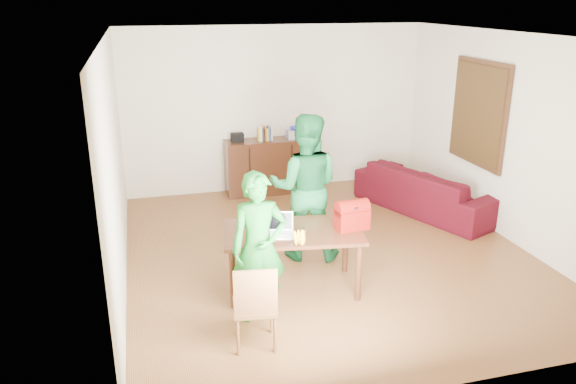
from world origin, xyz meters
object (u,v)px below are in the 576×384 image
object	(u,v)px
person_far	(305,187)
sofa	(427,190)
chair	(255,322)
laptop	(279,232)
person_near	(259,248)
red_bag	(352,217)
table	(293,238)
bottle	(303,235)

from	to	relation	value
person_far	sofa	world-z (taller)	person_far
sofa	chair	bearing A→B (deg)	107.94
person_far	laptop	size ratio (longest dim) A/B	5.18
chair	person_near	distance (m)	0.73
person_far	laptop	xyz separation A→B (m)	(-0.55, -0.87, -0.17)
person_near	red_bag	xyz separation A→B (m)	(1.12, 0.37, 0.06)
person_near	red_bag	size ratio (longest dim) A/B	4.35
sofa	table	bearing A→B (deg)	102.03
person_near	laptop	distance (m)	0.49
laptop	sofa	distance (m)	3.42
table	chair	bearing A→B (deg)	-114.32
person_far	bottle	xyz separation A→B (m)	(-0.34, -1.10, -0.13)
person_near	person_far	size ratio (longest dim) A/B	0.85
table	bottle	size ratio (longest dim) A/B	10.07
person_far	bottle	distance (m)	1.16
bottle	red_bag	distance (m)	0.65
red_bag	sofa	distance (m)	2.81
chair	person_far	distance (m)	2.12
person_far	table	bearing A→B (deg)	83.33
table	red_bag	xyz separation A→B (m)	(0.64, -0.11, 0.22)
chair	red_bag	size ratio (longest dim) A/B	2.43
chair	sofa	distance (m)	4.29
table	sofa	size ratio (longest dim) A/B	0.71
red_bag	laptop	bearing A→B (deg)	173.47
laptop	red_bag	bearing A→B (deg)	13.03
sofa	person_far	bearing A→B (deg)	92.03
chair	person_near	world-z (taller)	person_near
table	person_far	xyz separation A→B (m)	(0.37, 0.78, 0.29)
laptop	red_bag	xyz separation A→B (m)	(0.82, -0.02, 0.09)
bottle	table	bearing A→B (deg)	94.55
table	red_bag	distance (m)	0.68
person_near	bottle	xyz separation A→B (m)	(0.51, 0.16, 0.01)
chair	bottle	size ratio (longest dim) A/B	5.39
red_bag	sofa	world-z (taller)	red_bag
laptop	person_far	bearing A→B (deg)	72.15
laptop	bottle	xyz separation A→B (m)	(0.21, -0.23, 0.04)
table	person_far	world-z (taller)	person_far
red_bag	sofa	bearing A→B (deg)	38.78
person_near	red_bag	bearing A→B (deg)	20.09
bottle	chair	bearing A→B (deg)	-135.40
bottle	sofa	bearing A→B (deg)	39.26
chair	sofa	xyz separation A→B (m)	(3.26, 2.78, 0.08)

